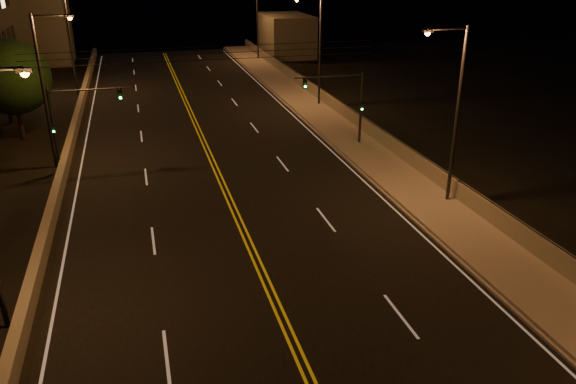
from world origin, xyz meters
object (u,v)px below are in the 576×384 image
object	(u,v)px
streetlight_2	(317,45)
traffic_signal_right	(347,100)
streetlight_1	(454,107)
tree_1	(2,75)
streetlight_3	(255,17)
streetlight_5	(47,82)
streetlight_6	(73,38)
traffic_signal_left	(70,118)
tree_0	(12,77)

from	to	relation	value
streetlight_2	traffic_signal_right	world-z (taller)	streetlight_2
streetlight_1	tree_1	size ratio (longest dim) A/B	1.54
streetlight_3	streetlight_5	xyz separation A→B (m)	(-21.47, -36.58, 0.00)
streetlight_1	streetlight_2	bearing A→B (deg)	90.00
traffic_signal_right	tree_1	size ratio (longest dim) A/B	0.86
streetlight_2	traffic_signal_right	bearing A→B (deg)	-97.68
streetlight_2	streetlight_6	size ratio (longest dim) A/B	1.00
streetlight_5	tree_1	world-z (taller)	streetlight_5
streetlight_2	tree_1	size ratio (longest dim) A/B	1.54
traffic_signal_right	tree_1	world-z (taller)	tree_1
streetlight_1	streetlight_2	xyz separation A→B (m)	(0.00, 23.11, 0.00)
streetlight_2	traffic_signal_left	distance (m)	23.61
streetlight_2	streetlight_5	bearing A→B (deg)	-153.59
streetlight_1	streetlight_3	world-z (taller)	same
tree_0	streetlight_2	bearing A→B (deg)	8.02
streetlight_1	tree_1	distance (m)	36.46
streetlight_2	traffic_signal_left	xyz separation A→B (m)	(-20.27, -11.93, -2.10)
traffic_signal_right	tree_0	bearing A→B (deg)	160.00
traffic_signal_left	tree_0	size ratio (longest dim) A/B	0.73
streetlight_1	streetlight_3	distance (m)	49.02
streetlight_6	traffic_signal_left	world-z (taller)	streetlight_6
streetlight_3	tree_0	xyz separation A→B (m)	(-24.79, -29.41, -0.89)
tree_0	traffic_signal_right	bearing A→B (deg)	-20.00
traffic_signal_right	tree_1	distance (m)	28.47
streetlight_5	traffic_signal_left	bearing A→B (deg)	-46.31
streetlight_3	traffic_signal_left	distance (m)	42.98
streetlight_2	streetlight_3	size ratio (longest dim) A/B	1.00
streetlight_2	traffic_signal_left	size ratio (longest dim) A/B	1.79
streetlight_5	tree_0	size ratio (longest dim) A/B	1.31
tree_1	streetlight_1	bearing A→B (deg)	-43.33
streetlight_2	traffic_signal_left	world-z (taller)	streetlight_2
streetlight_6	traffic_signal_right	bearing A→B (deg)	-49.07
streetlight_1	streetlight_6	world-z (taller)	same
streetlight_3	traffic_signal_left	world-z (taller)	streetlight_3
streetlight_5	traffic_signal_right	bearing A→B (deg)	-3.65
streetlight_3	traffic_signal_left	size ratio (longest dim) A/B	1.79
streetlight_5	tree_0	distance (m)	7.95
traffic_signal_left	tree_0	xyz separation A→B (m)	(-4.53, 8.44, 1.21)
streetlight_3	tree_0	world-z (taller)	streetlight_3
streetlight_3	traffic_signal_right	world-z (taller)	streetlight_3
streetlight_3	traffic_signal_left	xyz separation A→B (m)	(-20.27, -37.85, -2.10)
streetlight_6	tree_0	bearing A→B (deg)	-102.90
streetlight_3	traffic_signal_right	xyz separation A→B (m)	(-1.61, -37.85, -2.10)
streetlight_5	tree_1	xyz separation A→B (m)	(-5.02, 12.55, -1.62)
traffic_signal_right	streetlight_5	bearing A→B (deg)	176.35
tree_1	streetlight_6	bearing A→B (deg)	61.07
streetlight_5	traffic_signal_left	size ratio (longest dim) A/B	1.79
streetlight_1	tree_0	bearing A→B (deg)	141.65
streetlight_2	streetlight_5	xyz separation A→B (m)	(-21.47, -10.67, 0.00)
streetlight_2	streetlight_1	bearing A→B (deg)	-90.00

